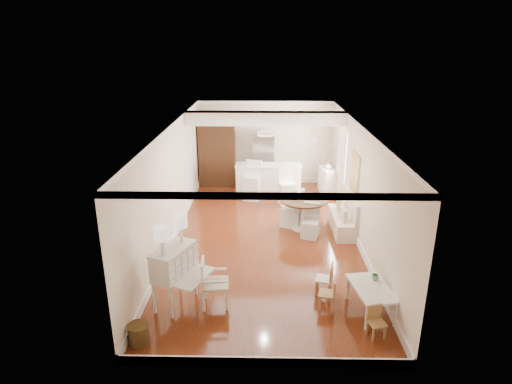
{
  "coord_description": "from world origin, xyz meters",
  "views": [
    {
      "loc": [
        -0.03,
        -9.69,
        4.65
      ],
      "look_at": [
        -0.23,
        0.3,
        1.11
      ],
      "focal_mm": 30.0,
      "sensor_mm": 36.0,
      "label": 1
    }
  ],
  "objects_px": {
    "gustavian_armchair": "(215,283)",
    "breakfast_counter": "(268,180)",
    "pantry_cabinet": "(217,152)",
    "slip_chair_far": "(292,208)",
    "kids_table": "(371,300)",
    "kids_chair_c": "(377,322)",
    "slip_chair_near": "(310,221)",
    "sideboard": "(327,181)",
    "secretary_bureau": "(175,276)",
    "bar_stool_left": "(252,181)",
    "kids_chair_b": "(324,279)",
    "kids_chair_a": "(327,293)",
    "fridge": "(274,160)",
    "wicker_basket": "(139,334)",
    "bar_stool_right": "(287,188)",
    "dining_table": "(303,214)"
  },
  "relations": [
    {
      "from": "bar_stool_left",
      "to": "bar_stool_right",
      "type": "xyz_separation_m",
      "value": [
        1.04,
        -0.44,
        -0.07
      ]
    },
    {
      "from": "kids_chair_a",
      "to": "pantry_cabinet",
      "type": "xyz_separation_m",
      "value": [
        -2.73,
        7.12,
        0.84
      ]
    },
    {
      "from": "secretary_bureau",
      "to": "pantry_cabinet",
      "type": "height_order",
      "value": "pantry_cabinet"
    },
    {
      "from": "gustavian_armchair",
      "to": "kids_table",
      "type": "bearing_deg",
      "value": -98.45
    },
    {
      "from": "kids_chair_c",
      "to": "sideboard",
      "type": "height_order",
      "value": "sideboard"
    },
    {
      "from": "kids_chair_a",
      "to": "breakfast_counter",
      "type": "bearing_deg",
      "value": -158.21
    },
    {
      "from": "slip_chair_far",
      "to": "sideboard",
      "type": "bearing_deg",
      "value": 178.52
    },
    {
      "from": "bar_stool_right",
      "to": "fridge",
      "type": "bearing_deg",
      "value": 88.82
    },
    {
      "from": "slip_chair_near",
      "to": "bar_stool_left",
      "type": "bearing_deg",
      "value": 135.46
    },
    {
      "from": "slip_chair_near",
      "to": "sideboard",
      "type": "distance_m",
      "value": 3.37
    },
    {
      "from": "slip_chair_near",
      "to": "breakfast_counter",
      "type": "distance_m",
      "value": 3.18
    },
    {
      "from": "fridge",
      "to": "bar_stool_right",
      "type": "bearing_deg",
      "value": -79.03
    },
    {
      "from": "kids_chair_a",
      "to": "fridge",
      "type": "xyz_separation_m",
      "value": [
        -0.83,
        7.09,
        0.59
      ]
    },
    {
      "from": "kids_table",
      "to": "kids_chair_c",
      "type": "bearing_deg",
      "value": -94.84
    },
    {
      "from": "kids_table",
      "to": "fridge",
      "type": "relative_size",
      "value": 0.58
    },
    {
      "from": "pantry_cabinet",
      "to": "kids_chair_a",
      "type": "bearing_deg",
      "value": -69.0
    },
    {
      "from": "bar_stool_right",
      "to": "wicker_basket",
      "type": "bearing_deg",
      "value": -125.21
    },
    {
      "from": "kids_chair_b",
      "to": "wicker_basket",
      "type": "bearing_deg",
      "value": -49.02
    },
    {
      "from": "bar_stool_left",
      "to": "sideboard",
      "type": "bearing_deg",
      "value": 25.25
    },
    {
      "from": "dining_table",
      "to": "slip_chair_near",
      "type": "relative_size",
      "value": 1.4
    },
    {
      "from": "bar_stool_right",
      "to": "fridge",
      "type": "height_order",
      "value": "fridge"
    },
    {
      "from": "kids_chair_b",
      "to": "dining_table",
      "type": "distance_m",
      "value": 3.05
    },
    {
      "from": "wicker_basket",
      "to": "slip_chair_far",
      "type": "relative_size",
      "value": 0.34
    },
    {
      "from": "wicker_basket",
      "to": "fridge",
      "type": "height_order",
      "value": "fridge"
    },
    {
      "from": "wicker_basket",
      "to": "dining_table",
      "type": "relative_size",
      "value": 0.28
    },
    {
      "from": "kids_chair_b",
      "to": "sideboard",
      "type": "bearing_deg",
      "value": -172.94
    },
    {
      "from": "breakfast_counter",
      "to": "fridge",
      "type": "distance_m",
      "value": 1.14
    },
    {
      "from": "dining_table",
      "to": "slip_chair_far",
      "type": "distance_m",
      "value": 0.35
    },
    {
      "from": "secretary_bureau",
      "to": "pantry_cabinet",
      "type": "relative_size",
      "value": 0.5
    },
    {
      "from": "kids_table",
      "to": "kids_chair_a",
      "type": "bearing_deg",
      "value": 171.18
    },
    {
      "from": "secretary_bureau",
      "to": "pantry_cabinet",
      "type": "distance_m",
      "value": 7.06
    },
    {
      "from": "gustavian_armchair",
      "to": "breakfast_counter",
      "type": "xyz_separation_m",
      "value": [
        1.02,
        5.97,
        0.06
      ]
    },
    {
      "from": "pantry_cabinet",
      "to": "slip_chair_far",
      "type": "bearing_deg",
      "value": -55.77
    },
    {
      "from": "kids_table",
      "to": "bar_stool_right",
      "type": "height_order",
      "value": "bar_stool_right"
    },
    {
      "from": "kids_chair_b",
      "to": "breakfast_counter",
      "type": "relative_size",
      "value": 0.32
    },
    {
      "from": "pantry_cabinet",
      "to": "bar_stool_right",
      "type": "bearing_deg",
      "value": -38.97
    },
    {
      "from": "secretary_bureau",
      "to": "dining_table",
      "type": "bearing_deg",
      "value": 74.97
    },
    {
      "from": "secretary_bureau",
      "to": "bar_stool_left",
      "type": "distance_m",
      "value": 5.79
    },
    {
      "from": "breakfast_counter",
      "to": "sideboard",
      "type": "bearing_deg",
      "value": 7.49
    },
    {
      "from": "gustavian_armchair",
      "to": "sideboard",
      "type": "xyz_separation_m",
      "value": [
        2.92,
        6.22,
        -0.04
      ]
    },
    {
      "from": "gustavian_armchair",
      "to": "fridge",
      "type": "xyz_separation_m",
      "value": [
        1.22,
        7.02,
        0.44
      ]
    },
    {
      "from": "kids_table",
      "to": "kids_chair_c",
      "type": "height_order",
      "value": "kids_chair_c"
    },
    {
      "from": "wicker_basket",
      "to": "kids_chair_a",
      "type": "xyz_separation_m",
      "value": [
        3.18,
        1.03,
        0.14
      ]
    },
    {
      "from": "secretary_bureau",
      "to": "bar_stool_left",
      "type": "height_order",
      "value": "bar_stool_left"
    },
    {
      "from": "gustavian_armchair",
      "to": "slip_chair_near",
      "type": "height_order",
      "value": "gustavian_armchair"
    },
    {
      "from": "secretary_bureau",
      "to": "kids_chair_c",
      "type": "bearing_deg",
      "value": 8.29
    },
    {
      "from": "wicker_basket",
      "to": "kids_chair_a",
      "type": "bearing_deg",
      "value": 18.0
    },
    {
      "from": "fridge",
      "to": "secretary_bureau",
      "type": "bearing_deg",
      "value": -105.63
    },
    {
      "from": "kids_chair_a",
      "to": "pantry_cabinet",
      "type": "distance_m",
      "value": 7.67
    },
    {
      "from": "fridge",
      "to": "wicker_basket",
      "type": "bearing_deg",
      "value": -106.14
    }
  ]
}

